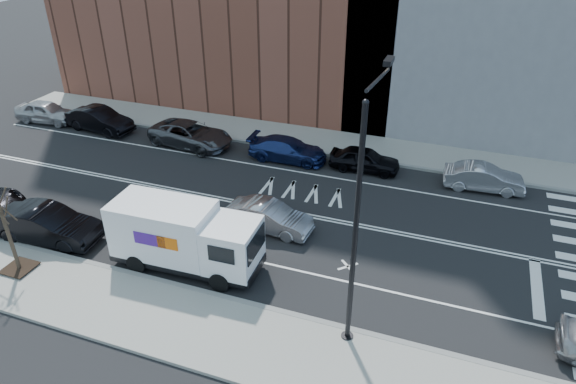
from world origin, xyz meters
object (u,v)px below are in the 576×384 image
Objects in this scene: fedex_van at (184,236)px; driving_sedan at (269,217)px; far_parked_a at (47,112)px; far_parked_b at (100,120)px.

fedex_van reaches higher than driving_sedan.
far_parked_a is at bearing 73.84° from driving_sedan.
far_parked_b is at bearing -94.07° from far_parked_a.
fedex_van is 1.54× the size of driving_sedan.
far_parked_a reaches higher than driving_sedan.
far_parked_b is 16.86m from driving_sedan.
driving_sedan is at bearing 57.46° from fedex_van.
fedex_van is 1.35× the size of far_parked_b.
far_parked_b is (4.54, -0.03, 0.04)m from far_parked_a.
far_parked_b is at bearing 137.52° from fedex_van.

